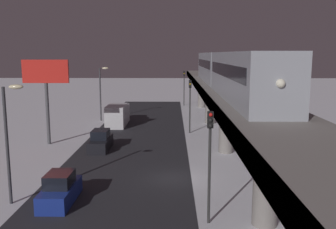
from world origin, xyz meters
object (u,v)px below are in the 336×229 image
Objects in this scene: sedan_black at (101,141)px; traffic_light_near at (210,151)px; box_truck at (118,115)px; commercial_billboard at (46,80)px; traffic_light_mid at (190,99)px; subway_train at (226,69)px; traffic_light_far at (184,83)px; sedan_blue at (60,190)px.

sedan_black is 0.74× the size of traffic_light_near.
traffic_light_near is at bearing 107.87° from box_truck.
commercial_billboard is at bearing -19.57° from sedan_black.
traffic_light_mid is at bearing -159.30° from commercial_billboard.
sedan_black is 12.64m from traffic_light_mid.
sedan_black is 0.64× the size of box_truck.
traffic_light_near reaches higher than sedan_black.
commercial_billboard is (5.73, 10.97, 5.48)m from box_truck.
sedan_black is (12.41, -0.08, -7.20)m from subway_train.
box_truck is at bearing -46.22° from subway_train.
traffic_light_far is at bearing -116.91° from commercial_billboard.
subway_train is 19.40m from box_truck.
commercial_billboard is at bearing -69.22° from sedan_blue.
traffic_light_near is (-9.30, 2.86, 3.40)m from sedan_blue.
subway_train is 4.14× the size of commercial_billboard.
sedan_blue is at bearing 47.29° from subway_train.
traffic_light_near is at bearing 90.00° from traffic_light_mid.
box_truck is 0.83× the size of commercial_billboard.
commercial_billboard is at bearing -6.81° from subway_train.
commercial_billboard reaches higher than traffic_light_far.
traffic_light_near is at bearing 162.89° from sedan_blue.
subway_train is 4.98× the size of box_truck.
traffic_light_far is (-9.30, -32.11, 3.40)m from sedan_black.
traffic_light_near is (-9.50, 29.46, 2.85)m from box_truck.
sedan_blue is 0.69× the size of traffic_light_far.
subway_train reaches higher than traffic_light_near.
sedan_black is 0.74× the size of traffic_light_far.
box_truck is 13.53m from commercial_billboard.
traffic_light_mid reaches higher than box_truck.
sedan_blue is at bearing 90.43° from box_truck.
subway_train is 14.35m from sedan_black.
box_truck is (12.61, -13.16, -6.65)m from subway_train.
commercial_billboard reaches higher than sedan_black.
box_truck is at bearing 63.48° from traffic_light_far.
traffic_light_mid is at bearing -90.00° from traffic_light_near.
traffic_light_mid is at bearing -139.78° from sedan_black.
sedan_blue is 26.60m from box_truck.
traffic_light_mid is (3.11, -7.95, -3.80)m from subway_train.
traffic_light_far is at bearing -84.48° from subway_train.
subway_train reaches higher than traffic_light_far.
traffic_light_far is 0.72× the size of commercial_billboard.
sedan_black is at bearing -0.38° from subway_train.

